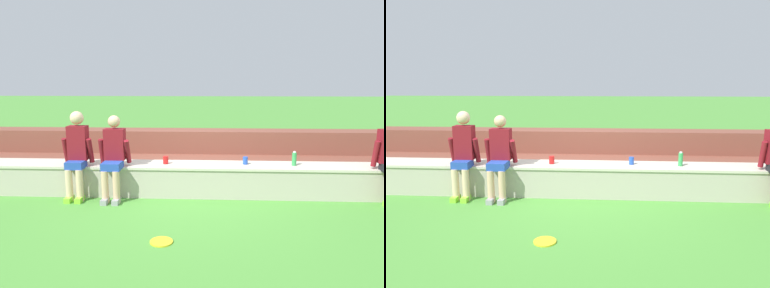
{
  "view_description": "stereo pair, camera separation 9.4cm",
  "coord_description": "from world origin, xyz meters",
  "views": [
    {
      "loc": [
        0.41,
        -5.51,
        1.91
      ],
      "look_at": [
        0.12,
        0.29,
        0.87
      ],
      "focal_mm": 32.95,
      "sensor_mm": 36.0,
      "label": 1
    },
    {
      "loc": [
        0.5,
        -5.5,
        1.91
      ],
      "look_at": [
        0.12,
        0.29,
        0.87
      ],
      "focal_mm": 32.95,
      "sensor_mm": 36.0,
      "label": 2
    }
  ],
  "objects": [
    {
      "name": "ground_plane",
      "position": [
        0.0,
        0.0,
        0.0
      ],
      "size": [
        80.0,
        80.0,
        0.0
      ],
      "primitive_type": "plane",
      "color": "#4C9338"
    },
    {
      "name": "stone_seating_wall",
      "position": [
        0.0,
        0.29,
        0.28
      ],
      "size": [
        9.56,
        0.61,
        0.53
      ],
      "color": "#B7AF9E",
      "rests_on": "ground"
    },
    {
      "name": "brick_bleachers",
      "position": [
        0.0,
        1.54,
        0.38
      ],
      "size": [
        13.02,
        1.19,
        0.91
      ],
      "color": "brown",
      "rests_on": "ground"
    },
    {
      "name": "person_far_left",
      "position": [
        -1.75,
        0.01,
        0.77
      ],
      "size": [
        0.49,
        0.52,
        1.43
      ],
      "color": "beige",
      "rests_on": "ground"
    },
    {
      "name": "person_left_of_center",
      "position": [
        -1.14,
        -0.0,
        0.72
      ],
      "size": [
        0.51,
        0.59,
        1.36
      ],
      "color": "#DBAD89",
      "rests_on": "ground"
    },
    {
      "name": "water_bottle_center_gap",
      "position": [
        1.82,
        0.27,
        0.64
      ],
      "size": [
        0.07,
        0.07,
        0.24
      ],
      "color": "green",
      "rests_on": "stone_seating_wall"
    },
    {
      "name": "plastic_cup_right_end",
      "position": [
        -0.33,
        0.28,
        0.59
      ],
      "size": [
        0.09,
        0.09,
        0.13
      ],
      "primitive_type": "cylinder",
      "color": "red",
      "rests_on": "stone_seating_wall"
    },
    {
      "name": "plastic_cup_middle",
      "position": [
        1.01,
        0.32,
        0.59
      ],
      "size": [
        0.08,
        0.08,
        0.13
      ],
      "primitive_type": "cylinder",
      "color": "blue",
      "rests_on": "stone_seating_wall"
    },
    {
      "name": "frisbee",
      "position": [
        -0.16,
        -1.58,
        0.01
      ],
      "size": [
        0.28,
        0.28,
        0.02
      ],
      "primitive_type": "cylinder",
      "color": "yellow",
      "rests_on": "ground"
    }
  ]
}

